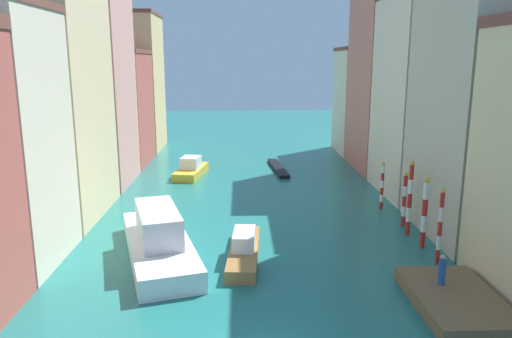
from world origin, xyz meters
The scene contains 20 objects.
ground_plane centered at (0.00, 24.50, 0.00)m, with size 154.00×154.00×0.00m, color #1E6B66.
building_left_2 centered at (-15.60, 19.81, 10.03)m, with size 7.89×10.52×20.05m.
building_left_3 centered at (-15.60, 29.91, 11.01)m, with size 7.89×8.93×21.99m.
building_left_4 centered at (-15.60, 39.34, 6.53)m, with size 7.89×9.84×13.03m.
building_left_5 centered at (-15.60, 49.25, 8.97)m, with size 7.89×9.31×17.92m.
building_right_1 centered at (15.60, 14.76, 11.09)m, with size 7.89×10.46×22.16m.
building_right_2 centered at (15.60, 25.22, 8.89)m, with size 7.89×10.12×17.75m.
building_right_3 centered at (15.60, 35.88, 11.27)m, with size 7.89×10.99×22.51m.
building_right_4 centered at (15.60, 45.69, 6.74)m, with size 7.89×8.66×13.46m.
waterfront_dock centered at (9.43, 4.20, 0.36)m, with size 4.00×6.57×0.73m.
person_on_dock centered at (9.08, 5.27, 1.46)m, with size 0.36×0.36×1.59m.
mooring_pole_0 centered at (10.63, 9.49, 2.33)m, with size 0.27×0.27×4.58m.
mooring_pole_1 centered at (10.64, 11.99, 2.37)m, with size 0.37×0.37×4.64m.
mooring_pole_2 centered at (10.48, 14.29, 2.67)m, with size 0.33×0.33×5.24m.
mooring_pole_3 centered at (10.79, 16.21, 2.06)m, with size 0.31×0.31×4.02m.
mooring_pole_4 centered at (10.38, 20.40, 1.97)m, with size 0.29×0.29×3.85m.
vaporetto_white centered at (-6.02, 11.04, 1.11)m, with size 6.60×12.06×3.08m.
gondola_black centered at (3.15, 35.24, 0.19)m, with size 1.81×8.90×0.37m.
motorboat_0 centered at (-6.19, 32.74, 0.69)m, with size 3.34×6.80×2.00m.
motorboat_1 centered at (-0.82, 10.70, 0.59)m, with size 2.21×7.63×1.70m.
Camera 1 is at (-1.02, -17.20, 11.76)m, focal length 34.21 mm.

